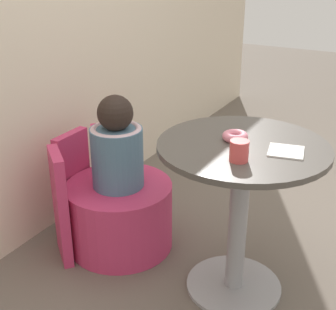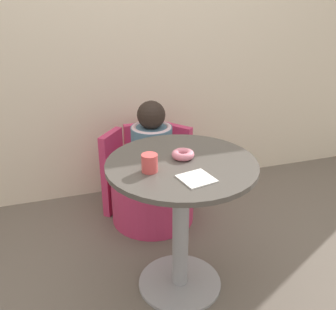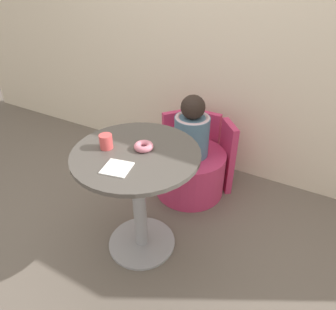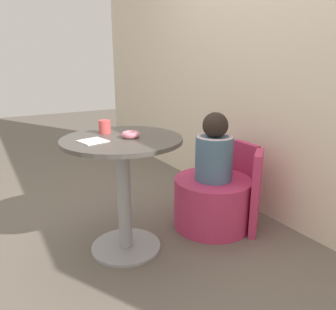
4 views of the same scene
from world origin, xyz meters
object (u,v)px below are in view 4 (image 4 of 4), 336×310
object	(u,v)px
round_table	(123,172)
child_figure	(214,150)
donut	(131,135)
tub_chair	(212,202)
cup	(105,127)

from	to	relation	value
round_table	child_figure	bearing A→B (deg)	86.98
donut	round_table	bearing A→B (deg)	-116.21
tub_chair	child_figure	world-z (taller)	child_figure
tub_chair	cup	xyz separation A→B (m)	(-0.20, -0.72, 0.60)
child_figure	cup	xyz separation A→B (m)	(-0.20, -0.72, 0.21)
round_table	tub_chair	world-z (taller)	round_table
donut	child_figure	bearing A→B (deg)	88.84
donut	cup	distance (m)	0.21
cup	donut	bearing A→B (deg)	25.37
round_table	tub_chair	size ratio (longest dim) A/B	1.32
donut	cup	world-z (taller)	cup
donut	tub_chair	bearing A→B (deg)	88.84
tub_chair	cup	distance (m)	0.96
child_figure	donut	size ratio (longest dim) A/B	4.37
tub_chair	donut	world-z (taller)	donut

